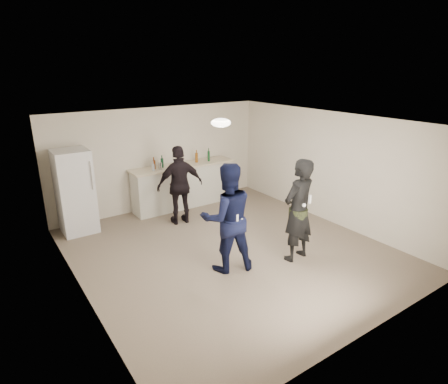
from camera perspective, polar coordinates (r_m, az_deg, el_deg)
floor at (r=7.42m, az=0.88°, el=-8.85°), size 6.00×6.00×0.00m
ceiling at (r=6.64m, az=0.99°, el=10.63°), size 6.00×6.00×0.00m
wall_back at (r=9.44m, az=-9.69°, el=5.11°), size 6.00×0.00×6.00m
wall_front at (r=4.99m, az=21.53°, el=-8.74°), size 6.00×0.00×6.00m
wall_left at (r=5.88m, az=-21.56°, el=-4.48°), size 0.00×6.00×6.00m
wall_right at (r=8.75m, az=15.84°, el=3.56°), size 0.00×6.00×6.00m
counter at (r=9.54m, az=-6.19°, el=0.88°), size 2.60×0.56×1.05m
counter_top at (r=9.39m, az=-6.31°, el=4.05°), size 2.68×0.64×0.04m
fridge at (r=8.51m, az=-21.76°, el=0.03°), size 0.70×0.70×1.80m
fridge_handle at (r=8.11m, az=-19.58°, el=2.37°), size 0.02×0.02×0.60m
ceiling_dome at (r=6.89m, az=-0.48°, el=10.51°), size 0.36×0.36×0.16m
shaker at (r=8.99m, az=-9.71°, el=3.91°), size 0.08×0.08×0.17m
man at (r=6.41m, az=0.49°, el=-3.95°), size 1.12×0.98×1.93m
woman at (r=6.87m, az=11.25°, el=-2.77°), size 0.75×0.54×1.92m
camo_shorts at (r=6.91m, az=11.20°, el=-3.61°), size 0.34×0.34×0.28m
spectator at (r=8.40m, az=-6.70°, el=1.02°), size 1.11×0.60×1.79m
remote_man at (r=6.16m, az=1.99°, el=-4.06°), size 0.04×0.04×0.15m
nunchuk_man at (r=6.28m, az=2.70°, el=-4.32°), size 0.07×0.07×0.07m
remote_woman at (r=6.61m, az=12.94°, el=-1.07°), size 0.04×0.04×0.15m
nunchuk_woman at (r=6.60m, az=12.10°, el=-1.98°), size 0.07×0.07×0.07m
bottle_cluster at (r=9.27m, az=-7.25°, el=4.66°), size 1.63×0.21×0.26m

